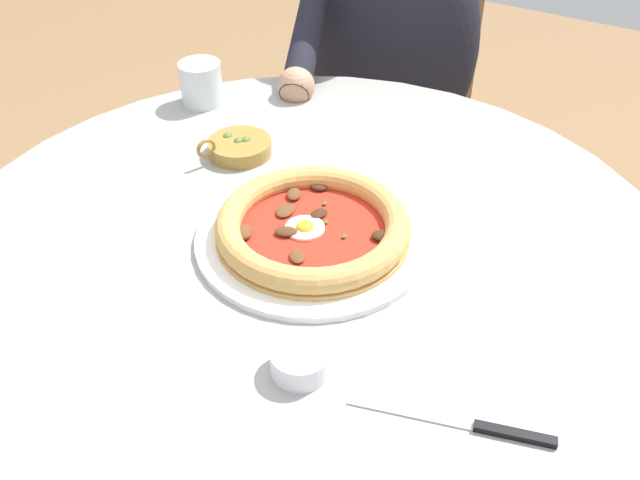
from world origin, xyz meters
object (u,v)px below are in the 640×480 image
at_px(dining_table, 306,319).
at_px(steak_knife, 481,428).
at_px(pizza_on_plate, 313,229).
at_px(ramekin_capers, 300,360).
at_px(cafe_chair_diner, 397,94).
at_px(olive_pan, 239,147).
at_px(diner_person, 386,129).
at_px(water_glass, 201,86).

height_order(dining_table, steak_knife, steak_knife).
distance_m(dining_table, pizza_on_plate, 0.17).
height_order(steak_knife, ramekin_capers, ramekin_capers).
height_order(dining_table, ramekin_capers, ramekin_capers).
height_order(ramekin_capers, cafe_chair_diner, cafe_chair_diner).
relative_size(pizza_on_plate, ramekin_capers, 4.79).
bearing_deg(ramekin_capers, cafe_chair_diner, -160.08).
bearing_deg(steak_knife, olive_pan, -120.05).
bearing_deg(cafe_chair_diner, dining_table, 16.96).
xyz_separation_m(pizza_on_plate, diner_person, (-0.69, -0.22, -0.24)).
distance_m(ramekin_capers, cafe_chair_diner, 1.12).
distance_m(dining_table, olive_pan, 0.30).
height_order(pizza_on_plate, ramekin_capers, pizza_on_plate).
relative_size(ramekin_capers, olive_pan, 0.55).
bearing_deg(cafe_chair_diner, water_glass, -12.15).
bearing_deg(dining_table, diner_person, -162.91).
bearing_deg(diner_person, pizza_on_plate, 17.93).
height_order(ramekin_capers, diner_person, diner_person).
bearing_deg(pizza_on_plate, olive_pan, -120.79).
xyz_separation_m(dining_table, diner_person, (-0.69, -0.21, -0.07)).
bearing_deg(dining_table, cafe_chair_diner, -163.04).
relative_size(ramekin_capers, diner_person, 0.06).
bearing_deg(ramekin_capers, steak_knife, 98.19).
distance_m(pizza_on_plate, olive_pan, 0.26).
height_order(pizza_on_plate, diner_person, diner_person).
height_order(dining_table, water_glass, water_glass).
height_order(pizza_on_plate, water_glass, water_glass).
height_order(water_glass, diner_person, diner_person).
height_order(ramekin_capers, olive_pan, olive_pan).
distance_m(water_glass, cafe_chair_diner, 0.64).
relative_size(water_glass, olive_pan, 0.62).
bearing_deg(pizza_on_plate, ramekin_capers, 28.21).
bearing_deg(dining_table, steak_knife, 61.93).
relative_size(diner_person, cafe_chair_diner, 1.31).
relative_size(water_glass, ramekin_capers, 1.13).
distance_m(dining_table, diner_person, 0.73).
bearing_deg(pizza_on_plate, water_glass, -122.26).
height_order(dining_table, diner_person, diner_person).
distance_m(pizza_on_plate, cafe_chair_diner, 0.89).
xyz_separation_m(pizza_on_plate, steak_knife, (0.18, 0.32, -0.02)).
distance_m(dining_table, cafe_chair_diner, 0.87).
distance_m(water_glass, ramekin_capers, 0.67).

